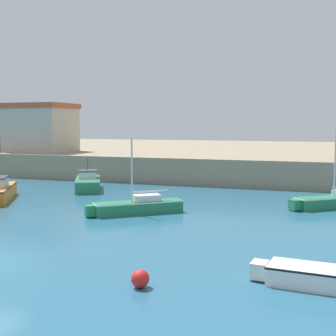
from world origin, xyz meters
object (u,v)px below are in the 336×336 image
(sailboat_green_2, at_px, (137,206))
(harbor_shed_near_wharf, at_px, (41,127))
(mooring_buoy, at_px, (140,279))
(motorboat_green_4, at_px, (88,182))

(sailboat_green_2, bearing_deg, harbor_shed_near_wharf, 136.65)
(mooring_buoy, relative_size, harbor_shed_near_wharf, 0.09)
(motorboat_green_4, distance_m, harbor_shed_near_wharf, 14.52)
(sailboat_green_2, relative_size, harbor_shed_near_wharf, 0.78)
(motorboat_green_4, height_order, mooring_buoy, motorboat_green_4)
(motorboat_green_4, xyz_separation_m, mooring_buoy, (12.18, -18.70, -0.30))
(mooring_buoy, bearing_deg, motorboat_green_4, 123.06)
(harbor_shed_near_wharf, bearing_deg, mooring_buoy, -51.01)
(motorboat_green_4, distance_m, mooring_buoy, 22.32)
(motorboat_green_4, relative_size, harbor_shed_near_wharf, 0.85)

